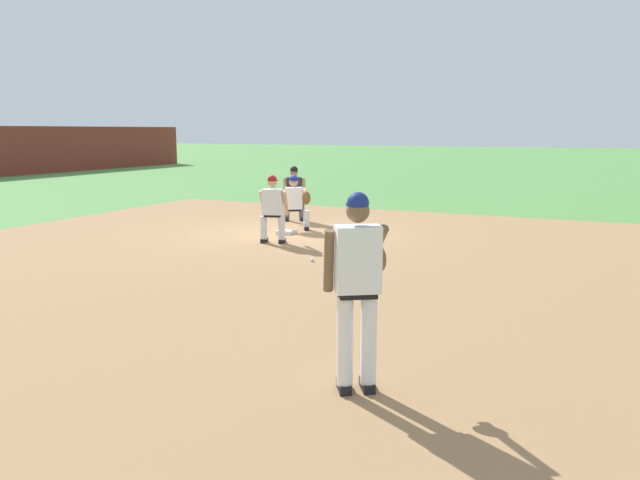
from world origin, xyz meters
The scene contains 8 objects.
ground_plane centered at (0.00, 0.00, 0.00)m, with size 160.00×160.00×0.00m, color #518942.
infield_dirt_patch centered at (-3.82, -2.40, 0.00)m, with size 18.00×18.00×0.01m, color #9E754C.
first_base_bag centered at (0.00, 0.00, 0.04)m, with size 0.38×0.38×0.09m, color white.
baseball centered at (-2.59, -1.92, 0.04)m, with size 0.07×0.07×0.07m, color white.
pitcher centered at (-7.59, -4.80, 1.06)m, with size 0.84×0.57×1.86m.
first_baseman centered at (0.47, 0.02, 0.73)m, with size 0.82×1.03×1.34m.
baserunner centered at (-1.20, -0.31, 0.79)m, with size 0.54×0.65×1.46m.
umpire centered at (1.94, 0.80, 0.79)m, with size 0.62×0.68×1.46m.
Camera 1 is at (-12.71, -6.80, 2.40)m, focal length 35.00 mm.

